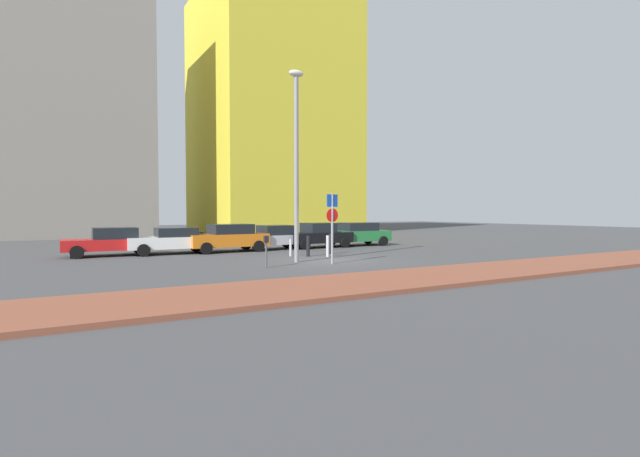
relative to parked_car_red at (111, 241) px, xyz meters
The scene contains 17 objects.
ground_plane 11.42m from the parked_car_red, 41.72° to the right, with size 120.00×120.00×0.00m, color #424244.
sidewalk_brick 16.61m from the parked_car_red, 59.16° to the right, with size 40.00×3.63×0.14m, color brown.
parked_car_red is the anchor object (origin of this frame).
parked_car_white 3.03m from the parked_car_red, ahead, with size 4.63×2.19×1.41m.
parked_car_orange 6.03m from the parked_car_red, ahead, with size 4.49×2.15×1.57m.
parked_car_silver 8.92m from the parked_car_red, ahead, with size 4.19×2.11×1.45m.
parked_car_black 11.89m from the parked_car_red, ahead, with size 4.25×2.10×1.56m.
parked_car_green 15.01m from the parked_car_red, ahead, with size 4.37×2.27×1.53m.
parking_sign_post 11.85m from the parked_car_red, 47.72° to the right, with size 0.60×0.10×3.05m.
parking_meter 9.86m from the parked_car_red, 60.35° to the right, with size 0.18×0.14×1.30m.
street_lamp 10.90m from the parked_car_red, 46.85° to the right, with size 0.70×0.36×8.56m.
traffic_bollard_near 9.21m from the parked_car_red, 30.79° to the right, with size 0.13×0.13×0.88m, color #B7B7BC.
traffic_bollard_mid 11.32m from the parked_car_red, 24.53° to the right, with size 0.17×0.17×1.10m, color black.
traffic_bollard_far 11.10m from the parked_car_red, 32.36° to the right, with size 0.15×0.15×1.07m, color #B7B7BC.
traffic_bollard_edge 10.10m from the parked_car_red, 31.65° to the right, with size 0.17×0.17×1.05m, color black.
building_colorful_midrise 32.48m from the parked_car_red, 50.06° to the left, with size 15.26×15.90×26.52m, color gold.
building_under_construction 24.58m from the parked_car_red, 92.58° to the left, with size 13.29×10.54×23.34m, color gray.
Camera 1 is at (-11.23, -18.47, 2.31)m, focal length 26.29 mm.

